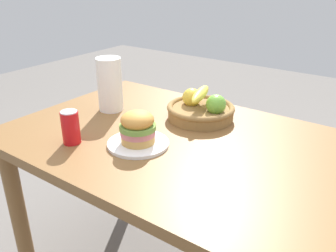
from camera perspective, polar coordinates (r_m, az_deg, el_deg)
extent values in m
cube|color=brown|center=(1.36, 2.54, -2.98)|extent=(1.40, 0.90, 0.04)
cylinder|color=brown|center=(1.74, -22.92, -12.92)|extent=(0.07, 0.07, 0.71)
cylinder|color=brown|center=(2.13, -6.20, -3.84)|extent=(0.07, 0.07, 0.71)
cylinder|color=white|center=(1.31, -4.81, -2.81)|extent=(0.23, 0.23, 0.01)
cylinder|color=tan|center=(1.30, -4.84, -1.98)|extent=(0.12, 0.12, 0.03)
cylinder|color=#C67075|center=(1.29, -4.88, -0.95)|extent=(0.13, 0.13, 0.02)
cylinder|color=olive|center=(1.28, -4.91, -0.13)|extent=(0.13, 0.13, 0.02)
ellipsoid|color=gold|center=(1.27, -4.95, 0.98)|extent=(0.12, 0.12, 0.07)
cylinder|color=red|center=(1.35, -15.39, -0.27)|extent=(0.07, 0.07, 0.12)
cylinder|color=silver|center=(1.32, -15.68, 2.22)|extent=(0.06, 0.06, 0.00)
cylinder|color=olive|center=(1.53, 5.26, 2.08)|extent=(0.28, 0.28, 0.05)
torus|color=olive|center=(1.52, 5.29, 2.96)|extent=(0.29, 0.29, 0.02)
sphere|color=#6BAD38|center=(1.48, 7.72, 3.44)|extent=(0.08, 0.08, 0.08)
sphere|color=gold|center=(1.55, 3.82, 4.60)|extent=(0.08, 0.08, 0.08)
ellipsoid|color=yellow|center=(1.50, 5.23, 5.14)|extent=(0.10, 0.22, 0.05)
cylinder|color=white|center=(1.61, -9.34, 6.60)|extent=(0.11, 0.11, 0.24)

